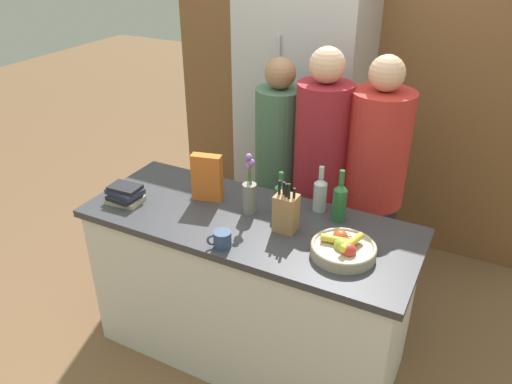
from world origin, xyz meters
name	(u,v)px	position (x,y,z in m)	size (l,w,h in m)	color
ground_plane	(249,348)	(0.00, 0.00, 0.00)	(14.00, 14.00, 0.00)	brown
kitchen_island	(249,288)	(0.00, 0.00, 0.46)	(1.76, 0.70, 0.92)	silver
back_wall_wood	(352,72)	(0.00, 1.65, 1.30)	(2.96, 0.12, 2.60)	brown
refrigerator	(303,119)	(-0.23, 1.29, 1.00)	(0.85, 0.63, 2.01)	#B7B7BC
fruit_bowl	(344,248)	(0.54, -0.07, 0.96)	(0.31, 0.31, 0.10)	tan
knife_block	(286,212)	(0.21, 0.00, 1.02)	(0.11, 0.09, 0.27)	#A87A4C
flower_vase	(250,192)	(-0.03, 0.07, 1.04)	(0.07, 0.07, 0.34)	gray
cereal_box	(207,178)	(-0.30, 0.09, 1.05)	(0.17, 0.10, 0.27)	orange
coffee_mug	(222,239)	(0.00, -0.27, 0.96)	(0.11, 0.10, 0.08)	#334770
book_stack	(125,194)	(-0.69, -0.14, 0.97)	(0.20, 0.16, 0.10)	#B7A88E
bottle_oil	(281,197)	(0.12, 0.14, 1.01)	(0.07, 0.07, 0.24)	#286633
bottle_vinegar	(320,193)	(0.29, 0.26, 1.02)	(0.07, 0.07, 0.26)	#B2BCC1
bottle_wine	(340,201)	(0.42, 0.21, 1.03)	(0.07, 0.07, 0.29)	#286633
person_at_sink	(278,166)	(-0.14, 0.68, 0.91)	(0.29, 0.29, 1.60)	#383842
person_in_blue	(320,172)	(0.16, 0.61, 0.97)	(0.32, 0.32, 1.71)	#383842
person_in_red_tee	(373,181)	(0.47, 0.69, 0.94)	(0.36, 0.36, 1.68)	#383842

